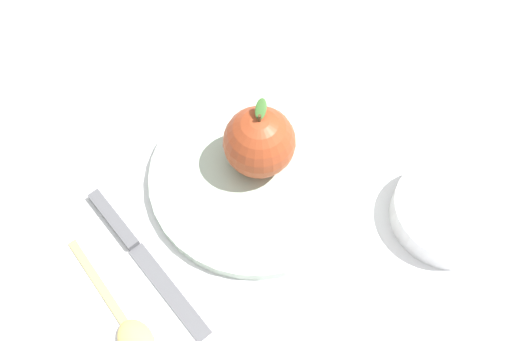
{
  "coord_description": "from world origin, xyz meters",
  "views": [
    {
      "loc": [
        -0.3,
        -0.05,
        0.57
      ],
      "look_at": [
        0.02,
        -0.01,
        0.02
      ],
      "focal_mm": 38.15,
      "sensor_mm": 36.0,
      "label": 1
    }
  ],
  "objects_px": {
    "side_bowl": "(449,212)",
    "knife": "(135,247)",
    "spoon": "(128,328)",
    "dinner_plate": "(256,175)",
    "apple": "(259,142)"
  },
  "relations": [
    {
      "from": "side_bowl",
      "to": "knife",
      "type": "height_order",
      "value": "side_bowl"
    },
    {
      "from": "knife",
      "to": "spoon",
      "type": "distance_m",
      "value": 0.09
    },
    {
      "from": "dinner_plate",
      "to": "apple",
      "type": "height_order",
      "value": "apple"
    },
    {
      "from": "apple",
      "to": "side_bowl",
      "type": "distance_m",
      "value": 0.23
    },
    {
      "from": "side_bowl",
      "to": "apple",
      "type": "bearing_deg",
      "value": 80.3
    },
    {
      "from": "dinner_plate",
      "to": "knife",
      "type": "height_order",
      "value": "dinner_plate"
    },
    {
      "from": "knife",
      "to": "spoon",
      "type": "relative_size",
      "value": 1.3
    },
    {
      "from": "apple",
      "to": "spoon",
      "type": "relative_size",
      "value": 0.72
    },
    {
      "from": "knife",
      "to": "spoon",
      "type": "bearing_deg",
      "value": -169.92
    },
    {
      "from": "side_bowl",
      "to": "spoon",
      "type": "distance_m",
      "value": 0.37
    },
    {
      "from": "knife",
      "to": "apple",
      "type": "bearing_deg",
      "value": -44.17
    },
    {
      "from": "dinner_plate",
      "to": "spoon",
      "type": "bearing_deg",
      "value": 151.95
    },
    {
      "from": "spoon",
      "to": "side_bowl",
      "type": "bearing_deg",
      "value": -61.86
    },
    {
      "from": "apple",
      "to": "knife",
      "type": "xyz_separation_m",
      "value": [
        -0.12,
        0.12,
        -0.05
      ]
    },
    {
      "from": "dinner_plate",
      "to": "side_bowl",
      "type": "distance_m",
      "value": 0.22
    }
  ]
}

